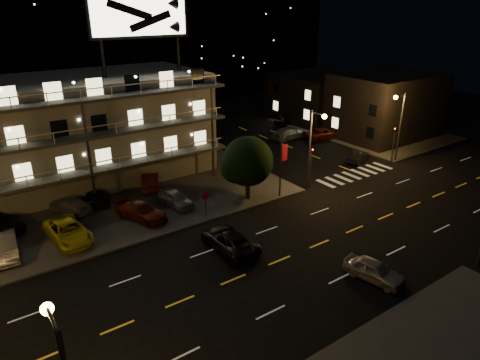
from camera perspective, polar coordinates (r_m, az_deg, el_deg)
ground at (r=32.55m, az=8.01°, el=-9.48°), size 140.00×140.00×0.00m
curb_nw at (r=43.65m, az=-25.05°, el=-2.74°), size 44.00×24.00×0.15m
curb_ne at (r=65.64m, az=15.67°, el=6.62°), size 16.00×24.00×0.15m
motel at (r=46.23m, az=-22.18°, el=6.07°), size 28.00×13.80×18.10m
side_bldg_front at (r=62.29m, az=18.89°, el=9.39°), size 14.06×10.00×8.50m
side_bldg_back at (r=70.03m, az=10.91°, el=10.90°), size 14.06×12.00×7.00m
hill_backdrop at (r=89.79m, az=-27.54°, el=16.57°), size 120.00×25.00×24.00m
streetlight_nc at (r=41.14m, az=9.69°, el=4.99°), size 0.44×1.92×8.00m
streetlight_ne at (r=51.55m, az=20.46°, el=7.45°), size 1.92×0.44×8.00m
signal_nw at (r=42.61m, az=9.44°, el=2.22°), size 0.20×0.27×4.60m
signal_ne at (r=52.16m, az=19.84°, el=4.95°), size 0.27×0.20×4.60m
banner_north at (r=39.75m, az=5.53°, el=2.24°), size 0.83×0.16×6.40m
stop_sign at (r=36.20m, az=-4.59°, el=-2.77°), size 0.91×0.11×2.61m
tree at (r=38.80m, az=1.00°, el=2.32°), size 4.79×4.61×6.03m
lot_car_1 at (r=35.45m, az=-28.82°, el=-7.83°), size 1.94×4.60×1.48m
lot_car_2 at (r=35.63m, az=-21.96°, el=-6.36°), size 3.00×5.63×1.51m
lot_car_3 at (r=37.14m, az=-13.05°, el=-4.09°), size 3.74×5.30×1.43m
lot_car_4 at (r=39.00m, az=-8.54°, el=-2.43°), size 2.18×4.26×1.39m
lot_car_7 at (r=40.29m, az=-21.74°, el=-3.13°), size 3.39×4.73×1.27m
lot_car_8 at (r=40.94m, az=-18.49°, el=-2.19°), size 1.98×4.11×1.35m
lot_car_9 at (r=43.24m, az=-11.91°, el=-0.04°), size 3.16×4.82×1.50m
side_car_0 at (r=51.46m, az=15.51°, el=2.99°), size 4.16×2.71×1.29m
side_car_1 at (r=59.45m, az=11.08°, el=6.11°), size 5.74×3.23×1.51m
side_car_2 at (r=58.74m, az=6.46°, el=6.20°), size 5.49×2.72×1.53m
side_car_3 at (r=66.02m, az=6.27°, el=8.02°), size 4.65×2.49×1.50m
road_car_east at (r=30.38m, az=17.46°, el=-11.42°), size 2.50×4.36×1.40m
road_car_west at (r=32.23m, az=-1.47°, el=-8.03°), size 2.50×5.41×1.50m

